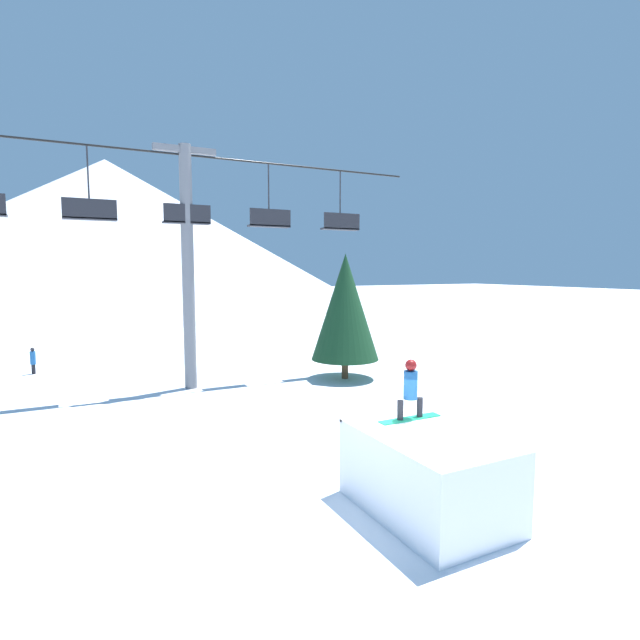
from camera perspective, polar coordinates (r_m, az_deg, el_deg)
name	(u,v)px	position (r m, az deg, el deg)	size (l,w,h in m)	color
ground_plane	(387,504)	(11.01, 7.70, -20.08)	(220.00, 220.00, 0.00)	white
mountain_ridge	(108,232)	(77.17, -23.11, 9.25)	(71.16, 71.16, 19.86)	silver
snow_ramp	(427,473)	(10.45, 12.15, -16.77)	(2.13, 3.25, 1.61)	white
snowboarder	(410,390)	(10.83, 10.30, -7.84)	(1.46, 0.29, 1.30)	#1E9E6B
chairlift	(187,246)	(20.45, -14.91, 8.18)	(20.25, 0.48, 9.58)	slate
pine_tree_near	(345,307)	(21.62, 2.90, 1.51)	(2.94, 2.94, 5.46)	#4C3823
distant_skier	(33,360)	(26.31, -29.97, -3.95)	(0.24, 0.24, 1.23)	black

